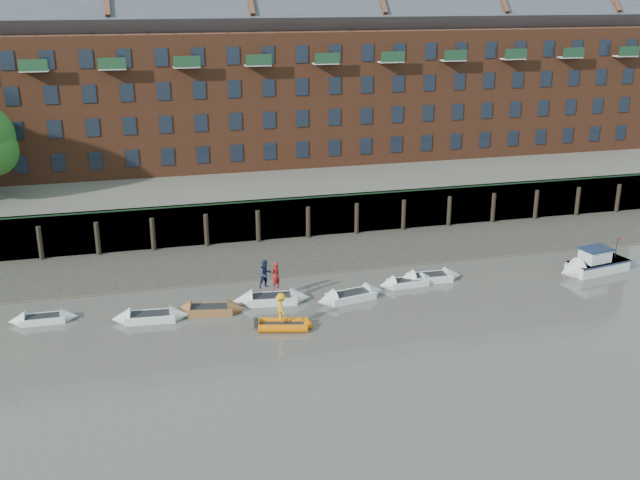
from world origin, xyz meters
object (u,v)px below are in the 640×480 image
object	(u,v)px
person_rower_a	(276,275)
person_rower_b	(266,274)
rowboat_6	(429,278)
motor_launch	(588,266)
rowboat_4	(351,296)
rowboat_0	(43,319)
rowboat_5	(408,282)
rowboat_3	(272,299)
person_rib_crew	(281,307)
rowboat_1	(151,317)
rowboat_2	(210,310)
rib_tender	(286,325)

from	to	relation	value
person_rower_a	person_rower_b	bearing A→B (deg)	-62.19
rowboat_6	motor_launch	world-z (taller)	motor_launch
rowboat_6	motor_launch	bearing A→B (deg)	-6.20
rowboat_4	rowboat_6	bearing A→B (deg)	4.30
rowboat_0	rowboat_5	world-z (taller)	rowboat_5
rowboat_0	rowboat_6	distance (m)	24.80
rowboat_3	person_rib_crew	size ratio (longest dim) A/B	2.88
rowboat_0	person_rib_crew	bearing A→B (deg)	-17.63
rowboat_4	rowboat_5	bearing A→B (deg)	5.78
rowboat_1	rowboat_3	distance (m)	7.56
rowboat_2	rowboat_5	world-z (taller)	rowboat_2
rib_tender	person_rower_a	distance (m)	4.19
rowboat_3	person_rower_a	distance (m)	1.63
rowboat_4	person_rower_a	bearing A→B (deg)	159.84
motor_launch	person_rower_b	distance (m)	22.63
rowboat_5	rowboat_2	bearing A→B (deg)	-178.75
rowboat_2	motor_launch	bearing A→B (deg)	10.67
rowboat_4	person_rower_b	world-z (taller)	person_rower_b
rowboat_5	rowboat_0	bearing A→B (deg)	176.13
rowboat_5	person_rib_crew	bearing A→B (deg)	-158.57
rowboat_1	rowboat_3	size ratio (longest dim) A/B	0.93
rowboat_1	person_rib_crew	size ratio (longest dim) A/B	2.69
rowboat_6	person_rib_crew	distance (m)	12.33
rib_tender	person_rib_crew	size ratio (longest dim) A/B	1.87
rib_tender	person_rower_b	world-z (taller)	person_rower_b
rowboat_3	rowboat_5	xyz separation A→B (m)	(9.38, 0.57, -0.04)
person_rower_a	person_rib_crew	distance (m)	3.92
rowboat_5	rowboat_4	bearing A→B (deg)	-166.55
rowboat_3	rowboat_1	bearing A→B (deg)	-167.45
rowboat_0	rowboat_5	size ratio (longest dim) A/B	0.96
rowboat_0	person_rib_crew	world-z (taller)	person_rib_crew
rowboat_0	person_rib_crew	distance (m)	14.32
rowboat_2	rowboat_6	size ratio (longest dim) A/B	1.00
person_rower_b	person_rib_crew	world-z (taller)	person_rower_b
rowboat_2	person_rower_b	bearing A→B (deg)	23.78
rib_tender	motor_launch	distance (m)	22.47
rowboat_5	rowboat_6	xyz separation A→B (m)	(1.71, 0.36, 0.02)
rowboat_0	person_rower_b	distance (m)	13.52
rowboat_4	person_rower_b	size ratio (longest dim) A/B	2.65
person_rower_b	rowboat_3	bearing A→B (deg)	-59.59
rowboat_0	motor_launch	distance (m)	36.01
rowboat_1	rib_tender	size ratio (longest dim) A/B	1.44
rowboat_0	rowboat_3	xyz separation A→B (m)	(13.71, -0.59, 0.05)
rowboat_4	person_rib_crew	world-z (taller)	person_rib_crew
rowboat_3	rib_tender	size ratio (longest dim) A/B	1.54
rowboat_3	person_rib_crew	distance (m)	4.10
rowboat_2	rowboat_5	size ratio (longest dim) A/B	1.10
person_rib_crew	rowboat_4	bearing A→B (deg)	-61.44
rowboat_1	rowboat_0	bearing A→B (deg)	172.59
person_rower_b	rib_tender	bearing A→B (deg)	-104.01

